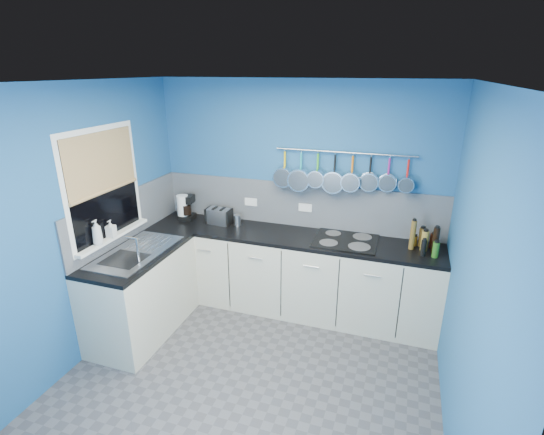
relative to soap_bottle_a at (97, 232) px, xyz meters
The scene contains 44 objects.
floor 1.93m from the soap_bottle_a, ahead, with size 3.20×3.00×0.02m, color #47474C.
ceiling 2.04m from the soap_bottle_a, ahead, with size 3.20×3.00×0.02m, color white.
wall_back 2.10m from the soap_bottle_a, 43.18° to the left, with size 3.20×0.02×2.50m, color #1F5489.
wall_front 2.20m from the soap_bottle_a, 46.00° to the right, with size 3.20×0.02×2.50m, color #1F5489.
wall_left 0.14m from the soap_bottle_a, 137.14° to the right, with size 0.02×3.00×2.50m, color #1F5489.
wall_right 3.14m from the soap_bottle_a, ahead, with size 0.02×3.00×2.50m, color #1F5489.
backsplash_back 2.08m from the soap_bottle_a, 42.74° to the left, with size 3.20×0.02×0.50m, color gray.
backsplash_left 0.53m from the soap_bottle_a, 96.30° to the left, with size 0.02×1.80×0.50m, color gray.
cabinet_run_back 2.04m from the soap_bottle_a, 36.35° to the left, with size 3.20×0.60×0.86m, color beige.
worktop_back 1.92m from the soap_bottle_a, 36.35° to the left, with size 3.20×0.60×0.04m, color black.
cabinet_run_left 0.81m from the soap_bottle_a, 44.47° to the left, with size 0.60×1.20×0.86m, color beige.
worktop_left 0.43m from the soap_bottle_a, 44.47° to the left, with size 0.60×1.20×0.04m, color black.
window_frame 0.44m from the soap_bottle_a, 101.27° to the left, with size 0.01×1.00×1.10m, color white.
window_glass 0.44m from the soap_bottle_a, 100.05° to the left, with size 0.01×0.90×1.00m, color black.
bamboo_blind 0.65m from the soap_bottle_a, 98.07° to the left, with size 0.01×0.90×0.55m, color tan.
window_sill 0.26m from the soap_bottle_a, 95.06° to the left, with size 0.10×0.98×0.03m, color white.
sink_unit 0.42m from the soap_bottle_a, 44.47° to the left, with size 0.50×0.95×0.01m, color silver.
mixer_tap 0.42m from the soap_bottle_a, ahead, with size 0.12×0.08×0.26m, color silver, non-canonical shape.
socket_left 1.71m from the soap_bottle_a, 55.02° to the left, with size 0.15×0.01×0.09m, color white.
socket_right 2.15m from the soap_bottle_a, 40.67° to the left, with size 0.15×0.01×0.09m, color white.
pot_rail 2.53m from the soap_bottle_a, 34.13° to the left, with size 0.02×0.02×1.45m, color silver.
soap_bottle_a is the anchor object (origin of this frame).
soap_bottle_b 0.19m from the soap_bottle_a, 90.00° to the left, with size 0.08×0.08×0.17m, color white.
paper_towel 1.21m from the soap_bottle_a, 80.27° to the left, with size 0.13×0.13×0.30m, color white.
coffee_maker 1.24m from the soap_bottle_a, 78.89° to the left, with size 0.16×0.18×0.29m, color black, non-canonical shape.
toaster 1.38m from the soap_bottle_a, 61.03° to the left, with size 0.28×0.16×0.18m, color silver.
canister 1.51m from the soap_bottle_a, 53.77° to the left, with size 0.08×0.08×0.12m, color silver.
hob 2.44m from the soap_bottle_a, 28.39° to the left, with size 0.64×0.57×0.01m, color black.
pan_0 1.99m from the soap_bottle_a, 44.39° to the left, with size 0.22×0.11×0.41m, color silver, non-canonical shape.
pan_1 2.12m from the soap_bottle_a, 40.90° to the left, with size 0.24×0.13×0.43m, color silver, non-canonical shape.
pan_2 2.27m from the soap_bottle_a, 37.85° to the left, with size 0.19×0.13×0.38m, color silver, non-canonical shape.
pan_3 2.41m from the soap_bottle_a, 35.16° to the left, with size 0.23×0.11×0.42m, color silver, non-canonical shape.
pan_4 2.56m from the soap_bottle_a, 32.78° to the left, with size 0.20×0.12×0.39m, color silver, non-canonical shape.
pan_5 2.71m from the soap_bottle_a, 30.68° to the left, with size 0.19×0.06×0.38m, color silver, non-canonical shape.
pan_6 2.87m from the soap_bottle_a, 28.81° to the left, with size 0.18×0.05×0.37m, color silver, non-canonical shape.
pan_7 3.03m from the soap_bottle_a, 27.13° to the left, with size 0.16×0.12×0.35m, color silver, non-canonical shape.
condiment_0 3.24m from the soap_bottle_a, 22.71° to the left, with size 0.07×0.07×0.15m, color #4C190C.
condiment_1 3.15m from the soap_bottle_a, 23.73° to the left, with size 0.07×0.07×0.19m, color brown.
condiment_2 3.09m from the soap_bottle_a, 24.01° to the left, with size 0.05×0.05×0.10m, color #8C5914.
condiment_3 3.21m from the soap_bottle_a, 20.82° to the left, with size 0.06×0.06×0.26m, color black.
condiment_4 3.13m from the soap_bottle_a, 21.86° to the left, with size 0.07×0.07×0.20m, color olive.
condiment_5 3.01m from the soap_bottle_a, 22.58° to the left, with size 0.05×0.05×0.30m, color brown.
condiment_6 3.18m from the soap_bottle_a, 19.00° to the left, with size 0.06×0.06×0.15m, color #265919.
condiment_7 3.07m from the soap_bottle_a, 19.69° to the left, with size 0.05×0.05×0.16m, color black.
Camera 1 is at (1.09, -2.68, 2.59)m, focal length 26.64 mm.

